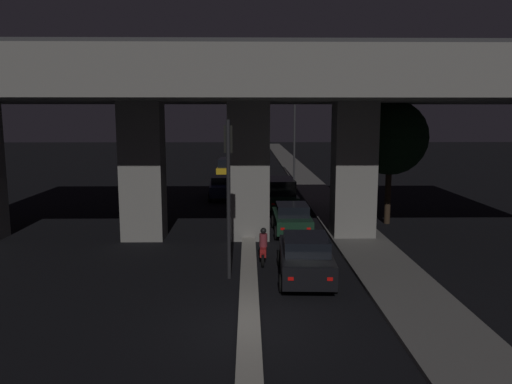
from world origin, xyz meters
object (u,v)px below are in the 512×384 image
object	(u,v)px
traffic_light_left_of_median	(228,172)
car_dark_green_second	(292,218)
car_black_lead	(305,257)
motorcycle_blue_filtering_far	(261,198)
car_taxi_yellow_second_oncoming	(228,167)
pedestrian_on_sidewalk	(354,218)
street_lamp	(291,131)
motorcycle_black_filtering_mid	(261,214)
car_dark_blue_lead_oncoming	(222,187)
car_silver_fourth_oncoming	(235,152)
car_grey_third_oncoming	(233,157)
motorcycle_red_filtering_near	(263,248)
car_dark_green_third	(280,193)

from	to	relation	value
traffic_light_left_of_median	car_dark_green_second	size ratio (longest dim) A/B	1.42
car_black_lead	motorcycle_blue_filtering_far	distance (m)	14.31
car_taxi_yellow_second_oncoming	pedestrian_on_sidewalk	world-z (taller)	pedestrian_on_sidewalk
street_lamp	motorcycle_black_filtering_mid	bearing A→B (deg)	-99.62
car_dark_blue_lead_oncoming	pedestrian_on_sidewalk	world-z (taller)	pedestrian_on_sidewalk
car_dark_green_second	pedestrian_on_sidewalk	bearing A→B (deg)	-111.81
car_silver_fourth_oncoming	car_black_lead	bearing A→B (deg)	5.82
traffic_light_left_of_median	car_black_lead	size ratio (longest dim) A/B	1.25
car_grey_third_oncoming	motorcycle_red_filtering_near	xyz separation A→B (m)	(2.41, -41.53, -0.26)
pedestrian_on_sidewalk	car_dark_green_third	bearing A→B (deg)	111.23
car_black_lead	motorcycle_black_filtering_mid	xyz separation A→B (m)	(-1.37, 8.86, -0.19)
car_dark_green_third	car_dark_green_second	bearing A→B (deg)	179.13
street_lamp	car_dark_green_second	size ratio (longest dim) A/B	1.90
car_grey_third_oncoming	car_dark_green_third	bearing A→B (deg)	6.72
street_lamp	motorcycle_black_filtering_mid	world-z (taller)	street_lamp
traffic_light_left_of_median	car_black_lead	world-z (taller)	traffic_light_left_of_median
car_dark_green_third	pedestrian_on_sidewalk	size ratio (longest dim) A/B	2.64
car_grey_third_oncoming	motorcycle_black_filtering_mid	bearing A→B (deg)	3.55
pedestrian_on_sidewalk	car_black_lead	bearing A→B (deg)	-117.05
car_dark_green_third	car_dark_blue_lead_oncoming	world-z (taller)	car_dark_green_third
car_dark_green_third	car_silver_fourth_oncoming	world-z (taller)	car_dark_green_third
car_dark_blue_lead_oncoming	car_taxi_yellow_second_oncoming	distance (m)	13.20
traffic_light_left_of_median	motorcycle_black_filtering_mid	world-z (taller)	traffic_light_left_of_median
traffic_light_left_of_median	street_lamp	xyz separation A→B (m)	(4.45, 26.94, 0.66)
traffic_light_left_of_median	car_grey_third_oncoming	xyz separation A→B (m)	(-1.12, 43.41, -2.97)
car_silver_fourth_oncoming	motorcycle_black_filtering_mid	distance (m)	44.95
motorcycle_red_filtering_near	car_grey_third_oncoming	bearing A→B (deg)	6.47
traffic_light_left_of_median	car_silver_fourth_oncoming	distance (m)	53.62
car_silver_fourth_oncoming	pedestrian_on_sidewalk	size ratio (longest dim) A/B	2.48
street_lamp	pedestrian_on_sidewalk	world-z (taller)	street_lamp
car_taxi_yellow_second_oncoming	motorcycle_black_filtering_mid	world-z (taller)	car_taxi_yellow_second_oncoming
traffic_light_left_of_median	car_taxi_yellow_second_oncoming	distance (m)	30.90
car_grey_third_oncoming	motorcycle_red_filtering_near	distance (m)	41.61
car_dark_green_second	car_taxi_yellow_second_oncoming	size ratio (longest dim) A/B	0.86
car_dark_blue_lead_oncoming	car_taxi_yellow_second_oncoming	size ratio (longest dim) A/B	0.94
traffic_light_left_of_median	pedestrian_on_sidewalk	size ratio (longest dim) A/B	3.27
car_dark_blue_lead_oncoming	car_grey_third_oncoming	distance (m)	25.87
street_lamp	car_taxi_yellow_second_oncoming	distance (m)	7.71
traffic_light_left_of_median	motorcycle_red_filtering_near	distance (m)	3.95
car_dark_green_third	car_taxi_yellow_second_oncoming	xyz separation A→B (m)	(-3.94, 17.37, -0.07)
car_silver_fourth_oncoming	car_taxi_yellow_second_oncoming	bearing A→B (deg)	1.56
street_lamp	pedestrian_on_sidewalk	bearing A→B (deg)	-86.64
motorcycle_blue_filtering_far	car_black_lead	bearing A→B (deg)	-174.28
street_lamp	car_black_lead	bearing A→B (deg)	-93.64
car_dark_blue_lead_oncoming	motorcycle_blue_filtering_far	size ratio (longest dim) A/B	2.36
pedestrian_on_sidewalk	motorcycle_red_filtering_near	bearing A→B (deg)	-139.70
motorcycle_red_filtering_near	motorcycle_black_filtering_mid	xyz separation A→B (m)	(0.06, 6.77, 0.03)
motorcycle_blue_filtering_far	traffic_light_left_of_median	bearing A→B (deg)	174.74
car_black_lead	car_dark_green_second	size ratio (longest dim) A/B	1.14
street_lamp	car_dark_green_second	xyz separation A→B (m)	(-1.61, -20.19, -3.71)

